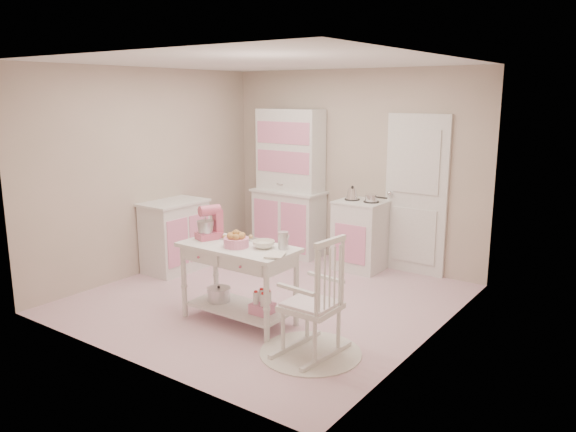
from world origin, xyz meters
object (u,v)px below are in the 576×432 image
object	(u,v)px
work_table	(239,284)
stand_mixer	(208,223)
bread_basket	(236,242)
base_cabinet	(175,236)
stove	(361,235)
rocking_chair	(311,295)
hutch	(289,183)

from	to	relation	value
work_table	stand_mixer	xyz separation A→B (m)	(-0.42, 0.02, 0.57)
bread_basket	base_cabinet	bearing A→B (deg)	154.51
stove	rocking_chair	xyz separation A→B (m)	(0.84, -2.47, 0.09)
bread_basket	work_table	bearing A→B (deg)	111.80
base_cabinet	bread_basket	bearing A→B (deg)	-25.49
stand_mixer	bread_basket	size ratio (longest dim) A/B	1.36
hutch	rocking_chair	xyz separation A→B (m)	(2.04, -2.52, -0.49)
rocking_chair	bread_basket	distance (m)	1.03
hutch	stove	bearing A→B (deg)	-2.39
work_table	bread_basket	world-z (taller)	bread_basket
hutch	base_cabinet	bearing A→B (deg)	-116.28
hutch	stand_mixer	size ratio (longest dim) A/B	6.12
stove	stand_mixer	world-z (taller)	stand_mixer
stand_mixer	base_cabinet	bearing A→B (deg)	171.35
rocking_chair	bread_basket	size ratio (longest dim) A/B	4.40
base_cabinet	stove	bearing A→B (deg)	36.90
hutch	stove	xyz separation A→B (m)	(1.20, -0.05, -0.58)
hutch	bread_basket	xyz separation A→B (m)	(1.06, -2.37, -0.19)
work_table	bread_basket	size ratio (longest dim) A/B	4.80
hutch	work_table	world-z (taller)	hutch
rocking_chair	bread_basket	bearing A→B (deg)	177.19
rocking_chair	work_table	bearing A→B (deg)	174.56
base_cabinet	bread_basket	distance (m)	2.04
stove	base_cabinet	xyz separation A→B (m)	(-1.95, -1.46, 0.00)
hutch	work_table	size ratio (longest dim) A/B	1.73
hutch	rocking_chair	world-z (taller)	hutch
bread_basket	stand_mixer	bearing A→B (deg)	170.96
stand_mixer	stove	bearing A→B (deg)	97.04
work_table	bread_basket	distance (m)	0.45
hutch	stove	world-z (taller)	hutch
base_cabinet	rocking_chair	bearing A→B (deg)	-19.83
stove	stand_mixer	size ratio (longest dim) A/B	2.71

